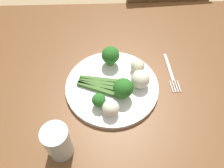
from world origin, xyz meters
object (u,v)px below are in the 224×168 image
Objects in this scene: fork at (171,73)px; plate at (112,86)px; broccoli_front_left at (110,55)px; water_glass at (58,142)px; broccoli_back_right at (123,88)px; cauliflower_near_center at (111,108)px; chair at (154,31)px; dining_table at (132,114)px; asparagus_bundle at (100,85)px; broccoli_front at (99,100)px; cauliflower_outer_edge at (137,66)px; cauliflower_edge at (140,79)px.

plate is at bearing -78.20° from fork.
broccoli_front_left is 0.32m from water_glass.
broccoli_back_right reaches higher than cauliflower_near_center.
dining_table is at bearing 68.90° from chair.
asparagus_bundle is at bearing 68.42° from broccoli_front_left.
broccoli_front is at bearing -65.33° from fork.
broccoli_back_right is at bearing 62.12° from cauliflower_outer_edge.
asparagus_bundle is at bearing -72.01° from cauliflower_near_center.
chair reaches higher than cauliflower_near_center.
chair is at bearing -114.61° from broccoli_front.
asparagus_bundle is at bearing 25.71° from cauliflower_outer_edge.
asparagus_bundle is 1.35× the size of water_glass.
fork is (-0.20, 0.04, -0.05)m from broccoli_front_left.
cauliflower_outer_edge is 0.12m from fork.
cauliflower_edge is (-0.12, 0.00, 0.02)m from asparagus_bundle.
cauliflower_near_center is at bearing 59.68° from cauliflower_outer_edge.
plate is at bearing 91.20° from broccoli_front_left.
broccoli_front_left is at bearing -103.24° from broccoli_front.
cauliflower_outer_edge is at bearing -131.31° from water_glass.
cauliflower_outer_edge is 0.34m from water_glass.
chair is at bearing -111.46° from cauliflower_near_center.
broccoli_front_left is 0.43× the size of fork.
broccoli_front is (0.04, 0.07, 0.04)m from plate.
chair reaches higher than broccoli_front_left.
plate is 0.10m from cauliflower_near_center.
asparagus_bundle is 0.10m from cauliflower_near_center.
plate is at bearing -1.82° from cauliflower_edge.
broccoli_front_left is 1.45× the size of cauliflower_near_center.
plate is (0.07, -0.03, 0.12)m from dining_table.
plate is 0.04m from asparagus_bundle.
cauliflower_near_center is 0.17m from water_glass.
broccoli_front is 0.16m from water_glass.
broccoli_back_right reaches higher than plate.
broccoli_front_left is at bearing -115.68° from water_glass.
broccoli_front_left is at bearing 58.27° from chair.
asparagus_bundle is (0.11, -0.03, 0.13)m from dining_table.
chair is 17.82× the size of cauliflower_near_center.
broccoli_front is at bearing -76.23° from asparagus_bundle.
broccoli_front is 0.04m from cauliflower_near_center.
chair is 0.81m from cauliflower_near_center.
dining_table is at bearing -142.10° from water_glass.
water_glass is at bearing -102.05° from asparagus_bundle.
chair is 2.99× the size of plate.
cauliflower_outer_edge is at bearing -98.51° from dining_table.
cauliflower_outer_edge is at bearing 41.16° from asparagus_bundle.
dining_table is at bearing -1.27° from asparagus_bundle.
cauliflower_near_center is at bearing -143.16° from water_glass.
water_glass reaches higher than cauliflower_near_center.
cauliflower_near_center is (0.27, 0.69, 0.32)m from chair.
broccoli_back_right is 0.11m from cauliflower_outer_edge.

